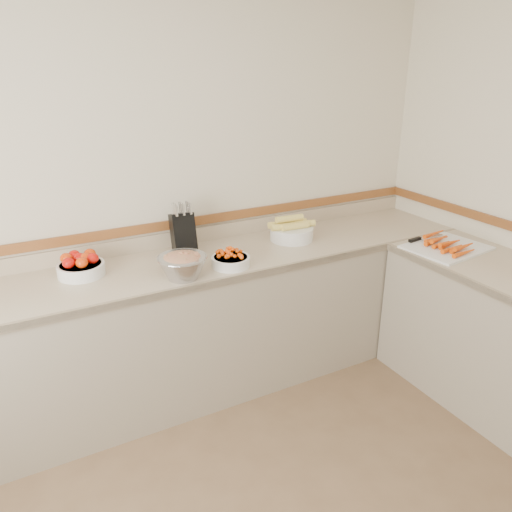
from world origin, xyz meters
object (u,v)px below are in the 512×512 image
cherry_tomato_bowl (231,259)px  knife_block (183,233)px  tomato_bowl (81,266)px  corn_bowl (291,231)px  rhubarb_bowl (183,265)px  cutting_board (447,246)px

cherry_tomato_bowl → knife_block: bearing=117.5°
tomato_bowl → cherry_tomato_bowl: 0.86m
knife_block → cherry_tomato_bowl: (0.17, -0.33, -0.10)m
corn_bowl → rhubarb_bowl: bearing=-163.5°
rhubarb_bowl → tomato_bowl: bearing=147.7°
cherry_tomato_bowl → cutting_board: size_ratio=0.43×
cherry_tomato_bowl → tomato_bowl: bearing=160.7°
knife_block → cutting_board: bearing=-25.4°
tomato_bowl → corn_bowl: 1.38m
cherry_tomato_bowl → rhubarb_bowl: bearing=-174.4°
corn_bowl → rhubarb_bowl: (-0.88, -0.26, 0.02)m
cutting_board → cherry_tomato_bowl: bearing=163.6°
rhubarb_bowl → knife_block: bearing=68.6°
tomato_bowl → cutting_board: bearing=-17.5°
rhubarb_bowl → cutting_board: size_ratio=0.51×
cherry_tomato_bowl → rhubarb_bowl: 0.32m
cherry_tomato_bowl → rhubarb_bowl: (-0.31, -0.03, 0.04)m
corn_bowl → cutting_board: bearing=-38.4°
tomato_bowl → rhubarb_bowl: 0.59m
rhubarb_bowl → cutting_board: (1.68, -0.37, -0.06)m
knife_block → tomato_bowl: knife_block is taller
rhubarb_bowl → cutting_board: bearing=-12.5°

